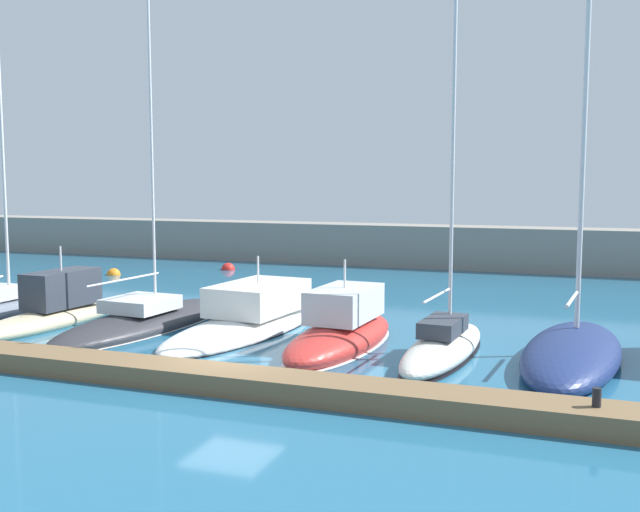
{
  "coord_description": "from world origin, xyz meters",
  "views": [
    {
      "loc": [
        9.56,
        -18.51,
        5.72
      ],
      "look_at": [
        1.22,
        4.29,
        3.14
      ],
      "focal_mm": 40.2,
      "sensor_mm": 36.0,
      "label": 1
    }
  ],
  "objects": [
    {
      "name": "motorboat_sand_second",
      "position": [
        -10.02,
        4.18,
        0.61
      ],
      "size": [
        2.42,
        8.06,
        3.33
      ],
      "rotation": [
        0.0,
        0.0,
        1.51
      ],
      "color": "beige",
      "rests_on": "ground_plane"
    },
    {
      "name": "mooring_buoy_red",
      "position": [
        -11.64,
        22.28,
        0.0
      ],
      "size": [
        0.89,
        0.89,
        0.89
      ],
      "primitive_type": "sphere",
      "color": "red",
      "rests_on": "ground_plane"
    },
    {
      "name": "sailboat_ivory_sixth",
      "position": [
        5.51,
        4.2,
        0.4
      ],
      "size": [
        2.4,
        7.59,
        13.42
      ],
      "rotation": [
        0.0,
        0.0,
        1.49
      ],
      "color": "silver",
      "rests_on": "ground_plane"
    },
    {
      "name": "breakwater_seawall",
      "position": [
        0.0,
        28.29,
        1.38
      ],
      "size": [
        108.0,
        2.8,
        2.75
      ],
      "primitive_type": "cube",
      "color": "gray",
      "rests_on": "ground_plane"
    },
    {
      "name": "motorboat_white_fourth",
      "position": [
        -2.31,
        5.99,
        0.4
      ],
      "size": [
        4.13,
        10.34,
        3.15
      ],
      "rotation": [
        0.0,
        0.0,
        1.48
      ],
      "color": "white",
      "rests_on": "ground_plane"
    },
    {
      "name": "motorboat_red_fifth",
      "position": [
        1.92,
        4.55,
        0.53
      ],
      "size": [
        2.9,
        7.86,
        3.34
      ],
      "rotation": [
        0.0,
        0.0,
        1.52
      ],
      "color": "#B72D28",
      "rests_on": "ground_plane"
    },
    {
      "name": "ground_plane",
      "position": [
        0.0,
        0.0,
        0.0
      ],
      "size": [
        120.0,
        120.0,
        0.0
      ],
      "primitive_type": "plane",
      "color": "#236084"
    },
    {
      "name": "dock_bollard",
      "position": [
        10.04,
        -1.47,
        0.8
      ],
      "size": [
        0.2,
        0.2,
        0.44
      ],
      "primitive_type": "cylinder",
      "color": "black",
      "rests_on": "dock_pier"
    },
    {
      "name": "sailboat_charcoal_third",
      "position": [
        -6.27,
        5.0,
        0.26
      ],
      "size": [
        3.76,
        10.38,
        15.87
      ],
      "rotation": [
        0.0,
        0.0,
        1.5
      ],
      "color": "#2D2D33",
      "rests_on": "ground_plane"
    },
    {
      "name": "dock_pier",
      "position": [
        0.0,
        -1.47,
        0.29
      ],
      "size": [
        33.01,
        1.46,
        0.58
      ],
      "primitive_type": "cube",
      "color": "brown",
      "rests_on": "ground_plane"
    },
    {
      "name": "sailboat_navy_seventh",
      "position": [
        9.45,
        4.89,
        0.36
      ],
      "size": [
        3.67,
        9.28,
        15.52
      ],
      "rotation": [
        0.0,
        0.0,
        1.48
      ],
      "color": "navy",
      "rests_on": "ground_plane"
    },
    {
      "name": "mooring_buoy_orange",
      "position": [
        -16.99,
        17.62,
        0.0
      ],
      "size": [
        0.82,
        0.82,
        0.82
      ],
      "primitive_type": "sphere",
      "color": "orange",
      "rests_on": "ground_plane"
    }
  ]
}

